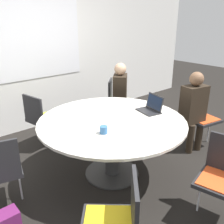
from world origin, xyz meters
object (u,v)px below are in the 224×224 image
person_0 (194,106)px  coffee_cup (104,130)px  chair_0 (200,114)px  chair_1 (117,99)px  laptop (151,107)px  person_1 (121,92)px  chair_4 (117,219)px  chair_2 (41,116)px  chair_5 (224,173)px

person_0 → coffee_cup: bearing=9.2°
person_0 → chair_0: bearing=-161.0°
person_0 → coffee_cup: size_ratio=14.17×
chair_1 → laptop: (-0.54, -1.27, 0.31)m
person_1 → coffee_cup: bearing=-2.2°
chair_4 → laptop: 1.69m
chair_2 → person_0: person_0 is taller
chair_1 → laptop: bearing=23.3°
chair_5 → laptop: 1.21m
laptop → person_0: bearing=88.9°
chair_0 → person_0: bearing=19.0°
chair_0 → laptop: size_ratio=2.50×
chair_1 → chair_2: 1.45m
chair_2 → person_1: person_1 is taller
chair_4 → person_1: 2.67m
laptop → chair_5: bearing=0.2°
chair_4 → person_1: (1.82, 1.94, 0.20)m
person_1 → person_0: bearing=61.9°
chair_2 → chair_1: bearing=73.9°
chair_1 → person_1: (-0.12, -0.23, 0.20)m
laptop → coffee_cup: 0.89m
person_1 → chair_0: bearing=73.0°
chair_5 → chair_1: bearing=-30.2°
chair_1 → coffee_cup: (-1.42, -1.37, 0.30)m
person_0 → coffee_cup: person_0 is taller
chair_4 → chair_0: bearing=-30.3°
person_0 → person_1: 1.26m
chair_5 → person_0: bearing=-57.8°
chair_4 → person_1: person_1 is taller
person_0 → laptop: bearing=-1.1°
chair_4 → chair_5: (1.17, -0.24, 0.00)m
laptop → chair_1: bearing=168.2°
chair_0 → chair_5: same height
chair_0 → coffee_cup: chair_0 is taller
chair_0 → chair_1: (-0.47, 1.40, 0.00)m
chair_4 → chair_2: bearing=29.9°
chair_0 → chair_5: bearing=50.5°
chair_1 → chair_4: same height
chair_2 → laptop: size_ratio=2.50×
chair_1 → laptop: size_ratio=2.50×
chair_2 → laptop: bearing=21.6°
chair_2 → person_1: bearing=64.1°
chair_4 → laptop: laptop is taller
chair_0 → person_1: (-0.59, 1.18, 0.20)m
chair_5 → person_1: person_1 is taller
chair_0 → chair_2: same height
chair_0 → chair_2: 2.44m
chair_1 → chair_4: size_ratio=1.00×
chair_4 → person_0: (2.16, 0.73, 0.20)m
chair_0 → chair_1: 1.48m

